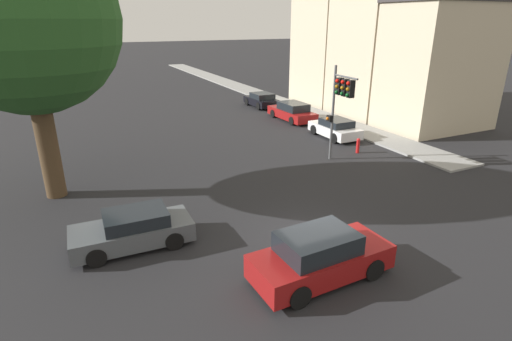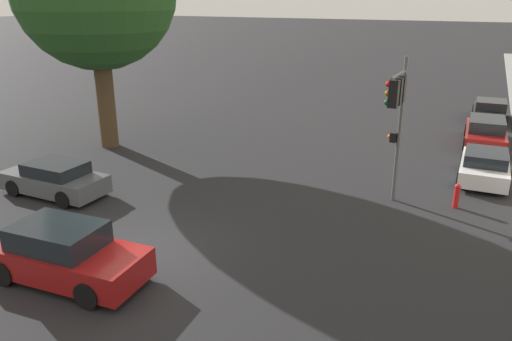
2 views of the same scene
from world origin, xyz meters
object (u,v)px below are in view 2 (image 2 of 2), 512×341
(crossing_car_0, at_px, (55,179))
(parked_car_1, at_px, (486,132))
(traffic_signal, at_px, (397,103))
(parked_car_2, at_px, (490,111))
(crossing_car_1, at_px, (64,254))
(fire_hydrant, at_px, (457,195))
(parked_car_0, at_px, (485,166))

(crossing_car_0, bearing_deg, parked_car_1, -135.10)
(traffic_signal, bearing_deg, parked_car_2, -98.22)
(crossing_car_1, relative_size, parked_car_2, 1.14)
(parked_car_1, relative_size, parked_car_2, 1.21)
(crossing_car_0, bearing_deg, parked_car_2, -125.65)
(crossing_car_0, relative_size, fire_hydrant, 4.55)
(parked_car_1, height_order, parked_car_2, parked_car_1)
(crossing_car_0, xyz_separation_m, parked_car_2, (15.06, 20.03, -0.01))
(crossing_car_0, relative_size, parked_car_1, 0.88)
(parked_car_1, bearing_deg, crossing_car_1, 150.22)
(crossing_car_1, bearing_deg, crossing_car_0, 135.09)
(traffic_signal, distance_m, fire_hydrant, 4.13)
(crossing_car_1, bearing_deg, traffic_signal, 48.49)
(crossing_car_0, xyz_separation_m, parked_car_1, (14.91, 14.21, 0.04))
(fire_hydrant, bearing_deg, parked_car_0, 76.45)
(fire_hydrant, bearing_deg, parked_car_2, 86.48)
(parked_car_2, bearing_deg, parked_car_0, 178.94)
(traffic_signal, height_order, parked_car_0, traffic_signal)
(crossing_car_1, bearing_deg, parked_car_1, 59.27)
(parked_car_0, distance_m, fire_hydrant, 3.57)
(traffic_signal, distance_m, crossing_car_0, 12.96)
(crossing_car_1, xyz_separation_m, parked_car_2, (10.18, 24.49, -0.13))
(traffic_signal, bearing_deg, crossing_car_1, 54.15)
(parked_car_2, bearing_deg, fire_hydrant, 175.84)
(parked_car_1, bearing_deg, crossing_car_0, 132.09)
(parked_car_2, relative_size, fire_hydrant, 4.30)
(parked_car_0, relative_size, fire_hydrant, 4.24)
(traffic_signal, height_order, crossing_car_0, traffic_signal)
(parked_car_0, distance_m, parked_car_1, 5.67)
(parked_car_0, bearing_deg, parked_car_1, 0.64)
(crossing_car_1, bearing_deg, parked_car_2, 64.95)
(traffic_signal, bearing_deg, fire_hydrant, -154.96)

